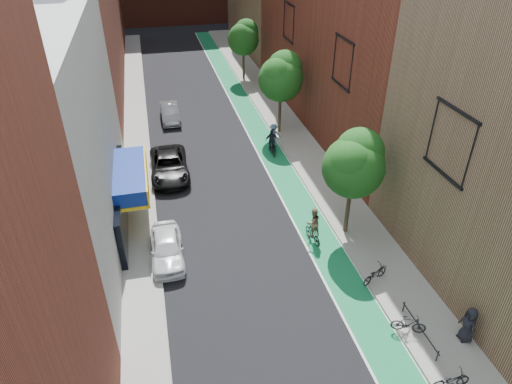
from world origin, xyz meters
TOP-DOWN VIEW (x-y plane):
  - bike_lane at (4.00, 26.00)m, footprint 2.00×68.00m
  - sidewalk_left at (-6.00, 26.00)m, footprint 2.00×68.00m
  - sidewalk_right at (6.50, 26.00)m, footprint 3.00×68.00m
  - building_left_white at (-11.00, 14.00)m, footprint 8.00×20.00m
  - tree_near at (5.65, 10.02)m, footprint 3.40×3.36m
  - tree_mid at (5.65, 24.02)m, footprint 3.55×3.53m
  - tree_far at (5.65, 38.02)m, footprint 3.30×3.25m
  - parked_car_white at (-4.60, 10.12)m, footprint 1.75×4.26m
  - parked_car_black at (-3.79, 19.07)m, footprint 2.66×5.62m
  - parked_car_silver at (-3.00, 28.68)m, footprint 1.56×4.37m
  - cyclist_lane_near at (3.51, 9.80)m, footprint 0.95×1.70m
  - cyclist_lane_mid at (4.01, 20.50)m, footprint 0.97×1.55m
  - cyclist_lane_far at (4.34, 21.22)m, footprint 1.19×1.50m
  - parked_bike_near at (5.61, -0.41)m, footprint 1.62×0.62m
  - parked_bike_mid at (5.40, 2.49)m, footprint 1.57×1.03m
  - parked_bike_far at (5.40, 5.81)m, footprint 1.77×1.22m
  - pedestrian at (7.60, 1.54)m, footprint 0.60×0.89m

SIDE VIEW (x-z plane):
  - bike_lane at x=4.00m, z-range 0.00..0.01m
  - sidewalk_left at x=-6.00m, z-range 0.00..0.15m
  - sidewalk_right at x=6.50m, z-range 0.00..0.15m
  - parked_bike_near at x=5.61m, z-range 0.15..0.99m
  - parked_bike_far at x=5.40m, z-range 0.15..1.03m
  - parked_bike_mid at x=5.40m, z-range 0.15..1.07m
  - parked_car_silver at x=-3.00m, z-range 0.00..1.43m
  - parked_car_white at x=-4.60m, z-range 0.00..1.45m
  - parked_car_black at x=-3.79m, z-range 0.00..1.55m
  - cyclist_lane_mid at x=4.01m, z-range -0.22..1.77m
  - cyclist_lane_near at x=3.51m, z-range -0.14..1.97m
  - cyclist_lane_far at x=4.34m, z-range -0.06..2.06m
  - pedestrian at x=7.60m, z-range 0.15..1.95m
  - tree_far at x=5.65m, z-range 1.40..7.60m
  - tree_near at x=5.65m, z-range 1.45..7.87m
  - tree_mid at x=5.65m, z-range 1.52..8.26m
  - building_left_white at x=-11.00m, z-range 0.00..12.00m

